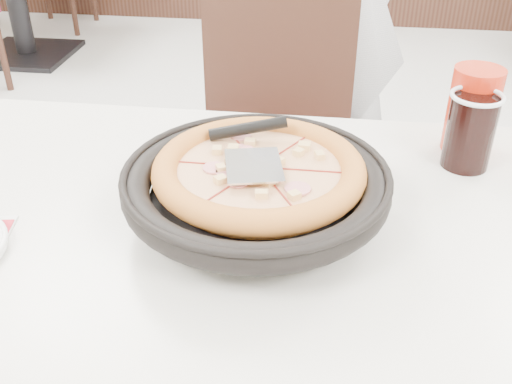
# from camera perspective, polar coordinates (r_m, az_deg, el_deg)

# --- Properties ---
(main_table) EXTENTS (1.24, 0.86, 0.75)m
(main_table) POSITION_cam_1_polar(r_m,az_deg,el_deg) (1.20, -3.12, -17.42)
(main_table) COLOR silver
(main_table) RESTS_ON floor
(chair_far) EXTENTS (0.44, 0.44, 0.95)m
(chair_far) POSITION_cam_1_polar(r_m,az_deg,el_deg) (1.62, 0.97, 2.03)
(chair_far) COLOR black
(chair_far) RESTS_ON floor
(trivet) EXTENTS (0.13, 0.13, 0.04)m
(trivet) POSITION_cam_1_polar(r_m,az_deg,el_deg) (0.91, 2.09, -2.83)
(trivet) COLOR black
(trivet) RESTS_ON main_table
(pizza_pan) EXTENTS (0.34, 0.34, 0.01)m
(pizza_pan) POSITION_cam_1_polar(r_m,az_deg,el_deg) (0.92, 0.00, -0.42)
(pizza_pan) COLOR black
(pizza_pan) RESTS_ON trivet
(pizza) EXTENTS (0.30, 0.30, 0.02)m
(pizza) POSITION_cam_1_polar(r_m,az_deg,el_deg) (0.93, 0.28, 1.22)
(pizza) COLOR #B26D2D
(pizza) RESTS_ON pizza_pan
(pizza_server) EXTENTS (0.10, 0.12, 0.00)m
(pizza_server) POSITION_cam_1_polar(r_m,az_deg,el_deg) (0.90, -0.22, 2.57)
(pizza_server) COLOR silver
(pizza_server) RESTS_ON pizza
(cola_glass) EXTENTS (0.09, 0.09, 0.13)m
(cola_glass) POSITION_cam_1_polar(r_m,az_deg,el_deg) (1.12, 19.70, 5.32)
(cola_glass) COLOR black
(cola_glass) RESTS_ON main_table
(red_cup) EXTENTS (0.10, 0.10, 0.16)m
(red_cup) POSITION_cam_1_polar(r_m,az_deg,el_deg) (1.18, 19.90, 7.33)
(red_cup) COLOR #B4200B
(red_cup) RESTS_ON main_table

